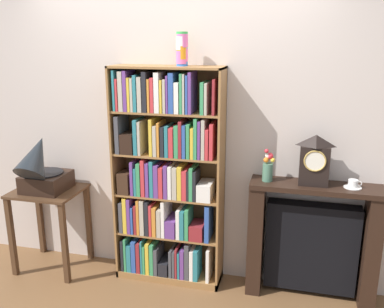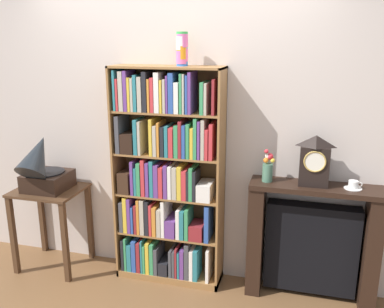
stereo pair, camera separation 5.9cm
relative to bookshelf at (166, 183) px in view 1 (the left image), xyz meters
name	(u,v)px [view 1 (the left image)]	position (x,y,z in m)	size (l,w,h in m)	color
ground_plane	(166,285)	(0.02, -0.12, -0.90)	(7.59, 6.40, 0.02)	brown
wall_back	(179,127)	(0.07, 0.19, 0.44)	(4.59, 0.08, 2.65)	beige
bookshelf	(166,183)	(0.00, 0.00, 0.00)	(0.91, 0.29, 1.85)	olive
cup_stack	(182,49)	(0.15, 0.00, 1.09)	(0.09, 0.09, 0.26)	blue
side_table_left	(49,210)	(-1.08, -0.09, -0.32)	(0.59, 0.49, 0.76)	#472D1C
gramophone	(41,168)	(-1.08, -0.16, 0.10)	(0.36, 0.51, 0.56)	black
fireplace_mantel	(311,241)	(1.21, 0.04, -0.41)	(1.01, 0.28, 0.97)	black
mantel_clock	(315,160)	(1.18, 0.01, 0.28)	(0.22, 0.14, 0.39)	black
flower_vase	(268,168)	(0.84, 0.02, 0.19)	(0.09, 0.08, 0.26)	#4C7A60
teacup_with_saucer	(353,184)	(1.48, 0.01, 0.11)	(0.13, 0.13, 0.06)	white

